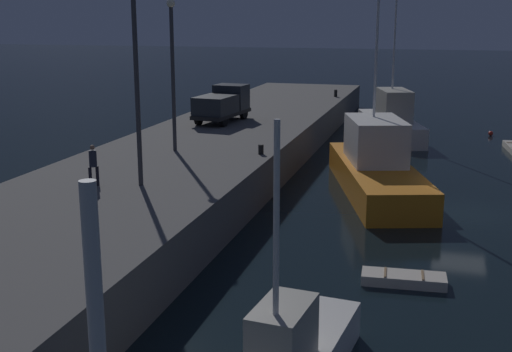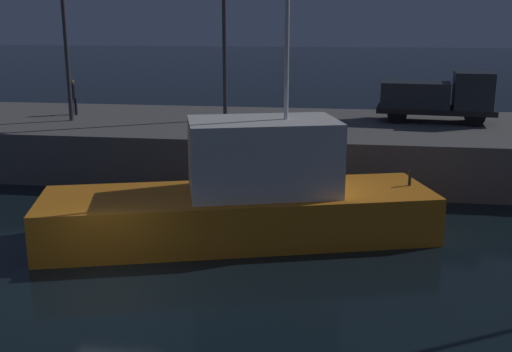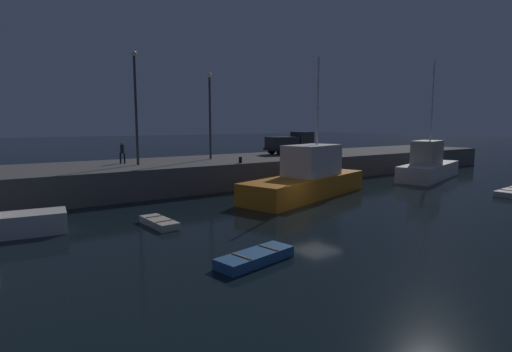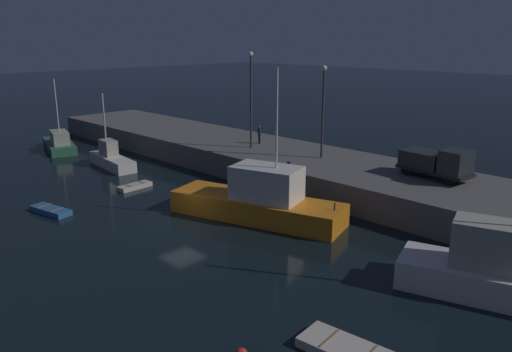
{
  "view_description": "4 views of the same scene",
  "coord_description": "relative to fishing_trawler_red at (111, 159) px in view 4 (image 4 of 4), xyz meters",
  "views": [
    {
      "loc": [
        -31.7,
        1.33,
        9.19
      ],
      "look_at": [
        -0.92,
        9.93,
        1.42
      ],
      "focal_mm": 46.44,
      "sensor_mm": 36.0,
      "label": 1
    },
    {
      "loc": [
        6.18,
        -13.85,
        6.77
      ],
      "look_at": [
        2.7,
        9.4,
        0.79
      ],
      "focal_mm": 42.55,
      "sensor_mm": 36.0,
      "label": 2
    },
    {
      "loc": [
        -16.89,
        -18.09,
        5.46
      ],
      "look_at": [
        1.44,
        8.86,
        1.17
      ],
      "focal_mm": 28.11,
      "sensor_mm": 36.0,
      "label": 3
    },
    {
      "loc": [
        26.33,
        -19.13,
        12.28
      ],
      "look_at": [
        -1.48,
        8.66,
        1.36
      ],
      "focal_mm": 35.28,
      "sensor_mm": 36.0,
      "label": 4
    }
  ],
  "objects": [
    {
      "name": "fishing_boat_blue",
      "position": [
        36.66,
        0.35,
        0.46
      ],
      "size": [
        11.0,
        6.04,
        11.5
      ],
      "color": "silver",
      "rests_on": "ground"
    },
    {
      "name": "ground_plane",
      "position": [
        17.28,
        -4.52,
        -0.83
      ],
      "size": [
        320.0,
        320.0,
        0.0
      ],
      "primitive_type": "plane",
      "color": "black"
    },
    {
      "name": "fishing_trawler_red",
      "position": [
        0.0,
        0.0,
        0.0
      ],
      "size": [
        7.24,
        2.62,
        7.06
      ],
      "color": "silver",
      "rests_on": "ground"
    },
    {
      "name": "lamp_post_west",
      "position": [
        10.44,
        8.84,
        6.45
      ],
      "size": [
        0.44,
        0.44,
        8.81
      ],
      "color": "#38383D",
      "rests_on": "pier_quay"
    },
    {
      "name": "lamp_post_east",
      "position": [
        17.67,
        10.26,
        5.94
      ],
      "size": [
        0.44,
        0.44,
        7.82
      ],
      "color": "#38383D",
      "rests_on": "pier_quay"
    },
    {
      "name": "utility_truck",
      "position": [
        27.73,
        10.94,
        2.57
      ],
      "size": [
        5.53,
        2.65,
        2.37
      ],
      "color": "black",
      "rests_on": "pier_quay"
    },
    {
      "name": "dockworker",
      "position": [
        9.75,
        10.65,
        2.36
      ],
      "size": [
        0.45,
        0.45,
        1.76
      ],
      "color": "black",
      "rests_on": "pier_quay"
    },
    {
      "name": "bollard_central",
      "position": [
        18.01,
        5.62,
        1.61
      ],
      "size": [
        0.28,
        0.28,
        0.5
      ],
      "primitive_type": "cylinder",
      "color": "black",
      "rests_on": "pier_quay"
    },
    {
      "name": "fishing_boat_orange",
      "position": [
        -10.81,
        -0.31,
        -0.02
      ],
      "size": [
        8.3,
        4.74,
        7.94
      ],
      "color": "#2D6647",
      "rests_on": "ground"
    },
    {
      "name": "pier_quay",
      "position": [
        17.28,
        9.84,
        0.27
      ],
      "size": [
        74.02,
        9.87,
        2.19
      ],
      "color": "#5B5956",
      "rests_on": "ground"
    },
    {
      "name": "dinghy_red_small",
      "position": [
        33.9,
        -8.74,
        -0.62
      ],
      "size": [
        4.14,
        2.09,
        0.45
      ],
      "color": "beige",
      "rests_on": "ground"
    },
    {
      "name": "dinghy_orange_near",
      "position": [
        7.88,
        -2.34,
        -0.64
      ],
      "size": [
        1.23,
        2.98,
        0.41
      ],
      "color": "beige",
      "rests_on": "ground"
    },
    {
      "name": "fishing_boat_white",
      "position": [
        20.41,
        -0.12,
        0.54
      ],
      "size": [
        12.8,
        6.88,
        10.4
      ],
      "color": "orange",
      "rests_on": "ground"
    },
    {
      "name": "rowboat_white_mid",
      "position": [
        8.96,
        -9.95,
        -0.62
      ],
      "size": [
        3.58,
        1.83,
        0.45
      ],
      "color": "#2D6099",
      "rests_on": "ground"
    }
  ]
}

